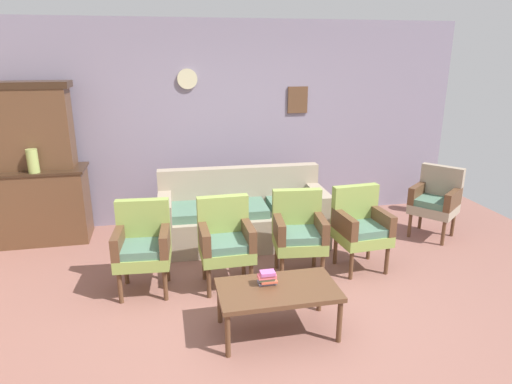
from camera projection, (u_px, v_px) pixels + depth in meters
name	position (u px, v px, depth m)	size (l,w,h in m)	color
ground_plane	(281.00, 314.00, 4.09)	(7.68, 7.68, 0.00)	#84564C
wall_back_with_decor	(233.00, 123.00, 6.14)	(6.40, 0.09, 2.70)	gray
side_cabinet	(41.00, 205.00, 5.56)	(1.16, 0.55, 0.93)	brown
cabinet_upper_hutch	(31.00, 125.00, 5.34)	(0.99, 0.38, 1.03)	brown
vase_on_cabinet	(33.00, 161.00, 5.22)	(0.13, 0.13, 0.28)	#9AAC5B
floral_couch	(243.00, 217.00, 5.56)	(2.06, 0.86, 0.90)	gray
armchair_near_cabinet	(143.00, 243.00, 4.38)	(0.56, 0.53, 0.90)	#849947
armchair_by_doorway	(226.00, 239.00, 4.49)	(0.53, 0.50, 0.90)	#849947
armchair_row_middle	(299.00, 230.00, 4.70)	(0.57, 0.55, 0.90)	#849947
armchair_near_couch_end	(360.00, 225.00, 4.85)	(0.55, 0.53, 0.90)	#849947
wingback_chair_by_fireplace	(436.00, 199.00, 5.70)	(0.71, 0.71, 0.90)	gray
coffee_table	(278.00, 292.00, 3.73)	(1.00, 0.56, 0.42)	brown
book_stack_on_table	(267.00, 278.00, 3.74)	(0.16, 0.11, 0.13)	slate
floor_vase_by_wall	(431.00, 195.00, 6.57)	(0.23, 0.23, 0.57)	#5E6B52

